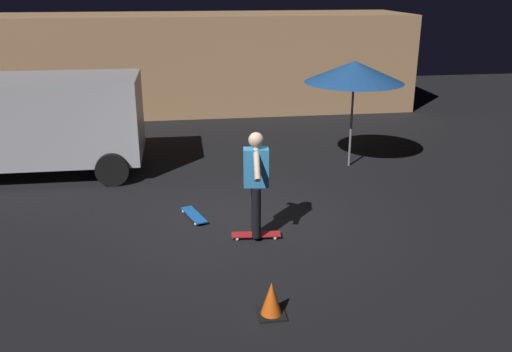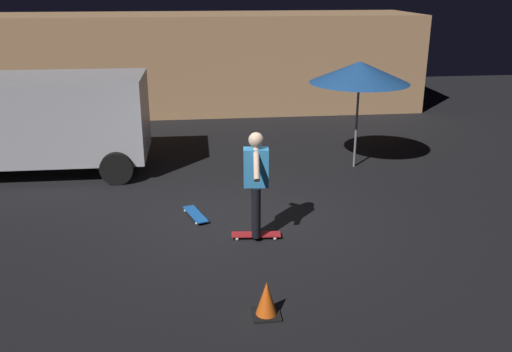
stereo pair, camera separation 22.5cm
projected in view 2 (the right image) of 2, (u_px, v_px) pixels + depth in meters
The scene contains 8 objects.
ground_plane at pixel (245, 221), 9.39m from camera, with size 28.00×28.00×0.00m, color black.
low_building at pixel (206, 62), 17.33m from camera, with size 13.18×3.22×2.92m.
parked_van at pixel (34, 118), 11.48m from camera, with size 4.63×2.24×2.03m.
patio_umbrella at pixel (360, 72), 11.46m from camera, with size 2.10×2.10×2.30m.
skateboard_ridden at pixel (256, 235), 8.76m from camera, with size 0.79×0.27×0.07m.
skateboard_spare at pixel (195, 214), 9.52m from camera, with size 0.44×0.80×0.07m.
skater at pixel (256, 177), 8.43m from camera, with size 0.40×0.99×1.67m.
traffic_cone at pixel (266, 300), 6.68m from camera, with size 0.34×0.34×0.46m.
Camera 2 is at (-0.80, -8.56, 3.88)m, focal length 38.60 mm.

